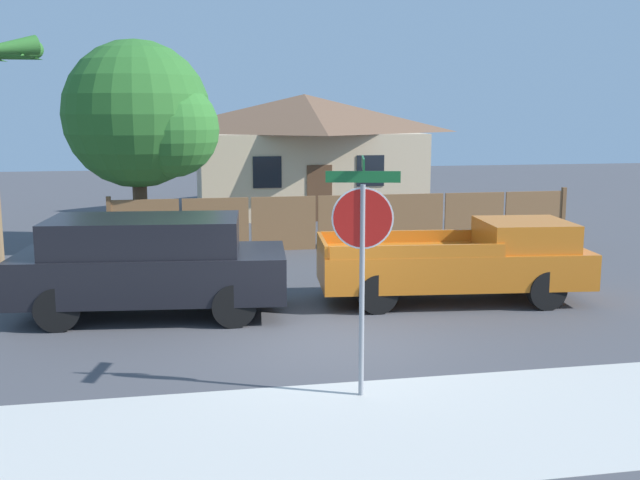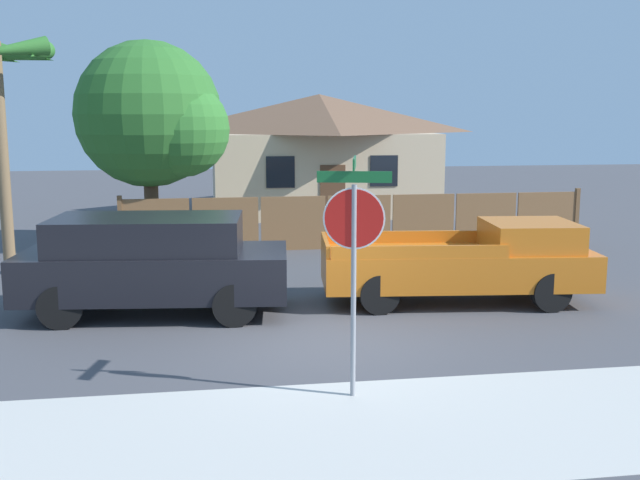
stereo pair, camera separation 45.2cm
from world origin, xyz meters
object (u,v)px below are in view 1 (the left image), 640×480
(house, at_px, (305,151))
(oak_tree, at_px, (144,118))
(red_suv, at_px, (150,263))
(orange_pickup, at_px, (464,261))
(stop_sign, at_px, (362,235))

(house, relative_size, oak_tree, 1.53)
(oak_tree, relative_size, red_suv, 1.12)
(red_suv, distance_m, orange_pickup, 6.23)
(orange_pickup, bearing_deg, stop_sign, -119.42)
(stop_sign, bearing_deg, orange_pickup, 67.52)
(house, bearing_deg, orange_pickup, -87.11)
(oak_tree, bearing_deg, red_suv, -87.62)
(oak_tree, height_order, red_suv, oak_tree)
(house, relative_size, orange_pickup, 1.60)
(orange_pickup, bearing_deg, oak_tree, 138.02)
(red_suv, height_order, orange_pickup, red_suv)
(orange_pickup, distance_m, stop_sign, 5.88)
(orange_pickup, relative_size, stop_sign, 1.72)
(house, distance_m, red_suv, 15.89)
(house, bearing_deg, stop_sign, -97.44)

